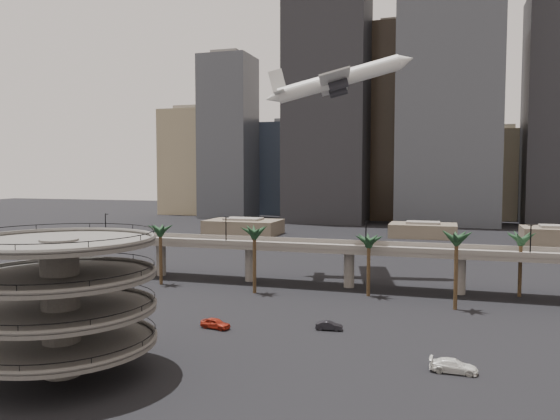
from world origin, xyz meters
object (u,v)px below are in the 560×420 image
(parking_ramp, at_px, (60,293))
(car_b, at_px, (329,326))
(airborne_jet, at_px, (338,80))
(overpass, at_px, (298,250))
(car_a, at_px, (215,323))
(car_c, at_px, (453,366))

(parking_ramp, distance_m, car_b, 39.12)
(airborne_jet, bearing_deg, car_b, -91.33)
(overpass, distance_m, airborne_jet, 40.95)
(car_a, xyz_separation_m, car_c, (34.84, -8.57, 0.00))
(car_a, xyz_separation_m, car_b, (16.91, 4.34, -0.14))
(airborne_jet, bearing_deg, parking_ramp, -115.31)
(overpass, height_order, car_c, overpass)
(car_a, bearing_deg, parking_ramp, 167.75)
(car_b, bearing_deg, car_c, -131.32)
(overpass, xyz_separation_m, car_a, (-3.42, -36.04, -6.53))
(airborne_jet, bearing_deg, car_c, -77.47)
(car_b, bearing_deg, overpass, 17.49)
(overpass, height_order, airborne_jet, airborne_jet)
(car_c, bearing_deg, parking_ramp, 109.07)
(airborne_jet, relative_size, car_b, 8.55)
(airborne_jet, distance_m, car_c, 78.34)
(car_c, bearing_deg, airborne_jet, 24.86)
(parking_ramp, bearing_deg, car_b, 45.86)
(parking_ramp, distance_m, car_a, 26.46)
(airborne_jet, xyz_separation_m, car_b, (8.03, -46.14, -44.59))
(overpass, relative_size, car_b, 31.82)
(parking_ramp, xyz_separation_m, car_b, (26.49, 27.29, -9.16))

